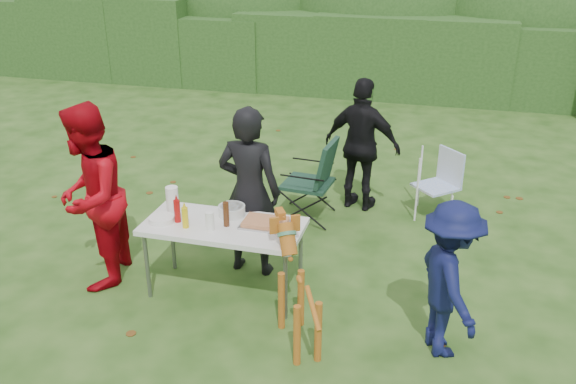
% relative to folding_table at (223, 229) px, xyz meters
% --- Properties ---
extents(ground, '(80.00, 80.00, 0.00)m').
position_rel_folding_table_xyz_m(ground, '(0.25, -0.10, -0.69)').
color(ground, '#1E4211').
extents(hedge_row, '(22.00, 1.40, 1.70)m').
position_rel_folding_table_xyz_m(hedge_row, '(0.25, 7.90, 0.16)').
color(hedge_row, '#23471C').
rests_on(hedge_row, ground).
extents(shrub_backdrop, '(20.00, 2.60, 3.20)m').
position_rel_folding_table_xyz_m(shrub_backdrop, '(0.25, 9.50, 0.91)').
color(shrub_backdrop, '#3D6628').
rests_on(shrub_backdrop, ground).
extents(folding_table, '(1.50, 0.70, 0.74)m').
position_rel_folding_table_xyz_m(folding_table, '(0.00, 0.00, 0.00)').
color(folding_table, silver).
rests_on(folding_table, ground).
extents(person_cook, '(0.66, 0.45, 1.76)m').
position_rel_folding_table_xyz_m(person_cook, '(0.10, 0.47, 0.19)').
color(person_cook, black).
rests_on(person_cook, ground).
extents(person_red_jacket, '(0.88, 1.03, 1.83)m').
position_rel_folding_table_xyz_m(person_red_jacket, '(-1.30, -0.13, 0.23)').
color(person_red_jacket, '#A3040F').
rests_on(person_red_jacket, ground).
extents(person_black_puffy, '(1.04, 0.62, 1.66)m').
position_rel_folding_table_xyz_m(person_black_puffy, '(0.95, 2.28, 0.14)').
color(person_black_puffy, black).
rests_on(person_black_puffy, ground).
extents(child, '(0.82, 1.01, 1.36)m').
position_rel_folding_table_xyz_m(child, '(2.07, -0.35, -0.01)').
color(child, '#0E133E').
rests_on(child, ground).
extents(dog, '(0.86, 1.08, 0.97)m').
position_rel_folding_table_xyz_m(dog, '(0.89, -0.59, -0.20)').
color(dog, '#9E5718').
rests_on(dog, ground).
extents(camping_chair, '(0.69, 0.69, 1.02)m').
position_rel_folding_table_xyz_m(camping_chair, '(0.38, 1.82, -0.18)').
color(camping_chair, '#1A392A').
rests_on(camping_chair, ground).
extents(lawn_chair, '(0.69, 0.69, 0.83)m').
position_rel_folding_table_xyz_m(lawn_chair, '(1.87, 2.30, -0.27)').
color(lawn_chair, '#5C8ADD').
rests_on(lawn_chair, ground).
extents(food_tray, '(0.45, 0.30, 0.02)m').
position_rel_folding_table_xyz_m(food_tray, '(0.39, 0.08, 0.06)').
color(food_tray, '#B7B7BA').
rests_on(food_tray, folding_table).
extents(focaccia_bread, '(0.40, 0.26, 0.04)m').
position_rel_folding_table_xyz_m(focaccia_bread, '(0.39, 0.08, 0.09)').
color(focaccia_bread, '#BC764A').
rests_on(focaccia_bread, food_tray).
extents(mustard_bottle, '(0.06, 0.06, 0.20)m').
position_rel_folding_table_xyz_m(mustard_bottle, '(-0.31, -0.15, 0.15)').
color(mustard_bottle, gold).
rests_on(mustard_bottle, folding_table).
extents(ketchup_bottle, '(0.06, 0.06, 0.22)m').
position_rel_folding_table_xyz_m(ketchup_bottle, '(-0.43, -0.06, 0.16)').
color(ketchup_bottle, '#A10D0D').
rests_on(ketchup_bottle, folding_table).
extents(beer_bottle, '(0.06, 0.06, 0.24)m').
position_rel_folding_table_xyz_m(beer_bottle, '(0.04, -0.02, 0.17)').
color(beer_bottle, '#47230F').
rests_on(beer_bottle, folding_table).
extents(paper_towel_roll, '(0.12, 0.12, 0.26)m').
position_rel_folding_table_xyz_m(paper_towel_roll, '(-0.57, 0.13, 0.18)').
color(paper_towel_roll, white).
rests_on(paper_towel_roll, folding_table).
extents(cup_stack, '(0.08, 0.08, 0.18)m').
position_rel_folding_table_xyz_m(cup_stack, '(-0.07, -0.14, 0.14)').
color(cup_stack, white).
rests_on(cup_stack, folding_table).
extents(pasta_bowl, '(0.26, 0.26, 0.10)m').
position_rel_folding_table_xyz_m(pasta_bowl, '(0.01, 0.20, 0.10)').
color(pasta_bowl, silver).
rests_on(pasta_bowl, folding_table).
extents(plate_stack, '(0.24, 0.24, 0.05)m').
position_rel_folding_table_xyz_m(plate_stack, '(-0.58, -0.10, 0.08)').
color(plate_stack, white).
rests_on(plate_stack, folding_table).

